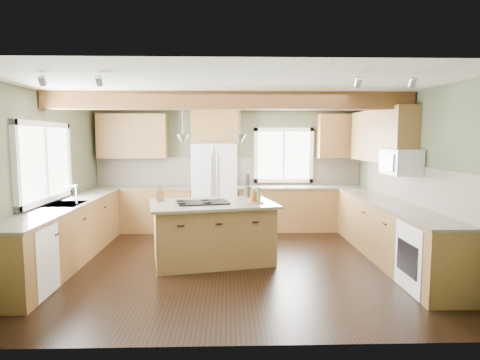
{
  "coord_description": "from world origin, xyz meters",
  "views": [
    {
      "loc": [
        -0.02,
        -6.01,
        1.91
      ],
      "look_at": [
        0.16,
        0.3,
        1.25
      ],
      "focal_mm": 30.0,
      "sensor_mm": 36.0,
      "label": 1
    }
  ],
  "objects": [
    {
      "name": "floor",
      "position": [
        0.0,
        0.0,
        0.0
      ],
      "size": [
        5.6,
        5.6,
        0.0
      ],
      "primitive_type": "plane",
      "color": "black",
      "rests_on": "ground"
    },
    {
      "name": "ceiling",
      "position": [
        0.0,
        0.0,
        2.6
      ],
      "size": [
        5.6,
        5.6,
        0.0
      ],
      "primitive_type": "plane",
      "rotation": [
        3.14,
        0.0,
        0.0
      ],
      "color": "silver",
      "rests_on": "wall_back"
    },
    {
      "name": "wall_back",
      "position": [
        0.0,
        2.5,
        1.3
      ],
      "size": [
        5.6,
        0.0,
        5.6
      ],
      "primitive_type": "plane",
      "rotation": [
        1.57,
        0.0,
        0.0
      ],
      "color": "#4C573D",
      "rests_on": "ground"
    },
    {
      "name": "wall_left",
      "position": [
        -2.8,
        0.0,
        1.3
      ],
      "size": [
        0.0,
        5.0,
        5.0
      ],
      "primitive_type": "plane",
      "rotation": [
        1.57,
        0.0,
        1.57
      ],
      "color": "#4C573D",
      "rests_on": "ground"
    },
    {
      "name": "wall_right",
      "position": [
        2.8,
        0.0,
        1.3
      ],
      "size": [
        0.0,
        5.0,
        5.0
      ],
      "primitive_type": "plane",
      "rotation": [
        1.57,
        0.0,
        -1.57
      ],
      "color": "#4C573D",
      "rests_on": "ground"
    },
    {
      "name": "ceiling_beam",
      "position": [
        0.0,
        0.1,
        2.47
      ],
      "size": [
        5.55,
        0.26,
        0.26
      ],
      "primitive_type": "cube",
      "color": "brown",
      "rests_on": "ceiling"
    },
    {
      "name": "soffit_trim",
      "position": [
        0.0,
        2.4,
        2.54
      ],
      "size": [
        5.55,
        0.2,
        0.1
      ],
      "primitive_type": "cube",
      "color": "brown",
      "rests_on": "ceiling"
    },
    {
      "name": "backsplash_back",
      "position": [
        0.0,
        2.48,
        1.21
      ],
      "size": [
        5.58,
        0.03,
        0.58
      ],
      "primitive_type": "cube",
      "color": "brown",
      "rests_on": "wall_back"
    },
    {
      "name": "backsplash_right",
      "position": [
        2.78,
        0.05,
        1.21
      ],
      "size": [
        0.03,
        3.7,
        0.58
      ],
      "primitive_type": "cube",
      "color": "brown",
      "rests_on": "wall_right"
    },
    {
      "name": "base_cab_back_left",
      "position": [
        -1.79,
        2.2,
        0.44
      ],
      "size": [
        2.02,
        0.6,
        0.88
      ],
      "primitive_type": "cube",
      "color": "brown",
      "rests_on": "floor"
    },
    {
      "name": "counter_back_left",
      "position": [
        -1.79,
        2.2,
        0.9
      ],
      "size": [
        2.06,
        0.64,
        0.04
      ],
      "primitive_type": "cube",
      "color": "#494235",
      "rests_on": "base_cab_back_left"
    },
    {
      "name": "base_cab_back_right",
      "position": [
        1.49,
        2.2,
        0.44
      ],
      "size": [
        2.62,
        0.6,
        0.88
      ],
      "primitive_type": "cube",
      "color": "brown",
      "rests_on": "floor"
    },
    {
      "name": "counter_back_right",
      "position": [
        1.49,
        2.2,
        0.9
      ],
      "size": [
        2.66,
        0.64,
        0.04
      ],
      "primitive_type": "cube",
      "color": "#494235",
      "rests_on": "base_cab_back_right"
    },
    {
      "name": "base_cab_left",
      "position": [
        -2.5,
        0.05,
        0.44
      ],
      "size": [
        0.6,
        3.7,
        0.88
      ],
      "primitive_type": "cube",
      "color": "brown",
      "rests_on": "floor"
    },
    {
      "name": "counter_left",
      "position": [
        -2.5,
        0.05,
        0.9
      ],
      "size": [
        0.64,
        3.74,
        0.04
      ],
      "primitive_type": "cube",
      "color": "#494235",
      "rests_on": "base_cab_left"
    },
    {
      "name": "base_cab_right",
      "position": [
        2.5,
        0.05,
        0.44
      ],
      "size": [
        0.6,
        3.7,
        0.88
      ],
      "primitive_type": "cube",
      "color": "brown",
      "rests_on": "floor"
    },
    {
      "name": "counter_right",
      "position": [
        2.5,
        0.05,
        0.9
      ],
      "size": [
        0.64,
        3.74,
        0.04
      ],
      "primitive_type": "cube",
      "color": "#494235",
      "rests_on": "base_cab_right"
    },
    {
      "name": "upper_cab_back_left",
      "position": [
        -1.99,
        2.33,
        1.95
      ],
      "size": [
        1.4,
        0.35,
        0.9
      ],
      "primitive_type": "cube",
      "color": "brown",
      "rests_on": "wall_back"
    },
    {
      "name": "upper_cab_over_fridge",
      "position": [
        -0.3,
        2.33,
        2.15
      ],
      "size": [
        0.96,
        0.35,
        0.7
      ],
      "primitive_type": "cube",
      "color": "brown",
      "rests_on": "wall_back"
    },
    {
      "name": "upper_cab_right",
      "position": [
        2.62,
        0.9,
        1.95
      ],
      "size": [
        0.35,
        2.2,
        0.9
      ],
      "primitive_type": "cube",
      "color": "brown",
      "rests_on": "wall_right"
    },
    {
      "name": "upper_cab_back_corner",
      "position": [
        2.3,
        2.33,
        1.95
      ],
      "size": [
        0.9,
        0.35,
        0.9
      ],
      "primitive_type": "cube",
      "color": "brown",
      "rests_on": "wall_back"
    },
    {
      "name": "window_left",
      "position": [
        -2.78,
        0.05,
        1.55
      ],
      "size": [
        0.04,
        1.6,
        1.05
      ],
      "primitive_type": "cube",
      "color": "white",
      "rests_on": "wall_left"
    },
    {
      "name": "window_back",
      "position": [
        1.15,
        2.48,
        1.55
      ],
      "size": [
        1.1,
        0.04,
        1.0
      ],
      "primitive_type": "cube",
      "color": "white",
      "rests_on": "wall_back"
    },
    {
      "name": "sink",
      "position": [
        -2.5,
        0.05,
        0.91
      ],
      "size": [
        0.5,
        0.65,
        0.03
      ],
      "primitive_type": "cube",
      "color": "#262628",
      "rests_on": "counter_left"
    },
    {
      "name": "faucet",
      "position": [
        -2.32,
        0.05,
        1.05
      ],
      "size": [
        0.02,
        0.02,
        0.28
      ],
      "primitive_type": "cylinder",
      "color": "#B2B2B7",
      "rests_on": "sink"
    },
    {
      "name": "dishwasher",
      "position": [
        -2.49,
        -1.25,
        0.43
      ],
      "size": [
        0.6,
        0.6,
        0.84
      ],
      "primitive_type": "cube",
      "color": "white",
      "rests_on": "floor"
    },
    {
      "name": "oven",
      "position": [
        2.49,
        -1.25,
        0.43
      ],
      "size": [
        0.6,
        0.72,
        0.84
      ],
      "primitive_type": "cube",
      "color": "white",
      "rests_on": "floor"
    },
    {
      "name": "microwave",
      "position": [
        2.58,
        -0.05,
        1.55
      ],
      "size": [
        0.4,
        0.7,
        0.38
      ],
      "primitive_type": "cube",
      "color": "white",
      "rests_on": "wall_right"
    },
    {
      "name": "pendant_left",
      "position": [
        -0.7,
        0.01,
        1.88
      ],
      "size": [
        0.18,
        0.18,
        0.16
      ],
      "primitive_type": "cone",
      "rotation": [
        3.14,
        0.0,
        0.0
      ],
      "color": "#B2B2B7",
      "rests_on": "ceiling"
    },
    {
      "name": "pendant_right",
      "position": [
        0.16,
        0.19,
        1.88
      ],
      "size": [
        0.18,
        0.18,
        0.16
      ],
      "primitive_type": "cone",
      "rotation": [
        3.14,
        0.0,
        0.0
      ],
      "color": "#B2B2B7",
      "rests_on": "ceiling"
    },
    {
      "name": "refrigerator",
      "position": [
        -0.3,
        2.12,
        0.9
      ],
      "size": [
        0.9,
        0.74,
        1.8
      ],
      "primitive_type": "cube",
      "color": "silver",
      "rests_on": "floor"
    },
    {
      "name": "island",
      "position": [
        -0.27,
        0.1,
        0.44
      ],
      "size": [
        1.94,
        1.42,
        0.88
      ],
      "primitive_type": "cube",
      "rotation": [
        0.0,
        0.0,
        0.21
      ],
      "color": "brown",
      "rests_on": "floor"
    },
    {
      "name": "island_top",
      "position": [
        -0.27,
        0.1,
        0.9
      ],
      "size": [
        2.08,
        1.56,
        0.04
      ],
      "primitive_type": "cube",
      "rotation": [
        0.0,
        0.0,
        0.21
      ],
      "color": "#494235",
      "rests_on": "island"
    },
    {
      "name": "cooktop",
      "position": [
        -0.41,
        0.07,
        0.93
      ],
      "size": [
        0.85,
        0.66,
        0.02
      ],
      "primitive_type": "cube",
      "rotation": [
        0.0,
        0.0,
        0.21
      ],
      "color": "black",
      "rests_on": "island_top"
    },
    {
      "name": "knife_block",
      "position": [
        -1.09,
        0.22,
        1.01
      ],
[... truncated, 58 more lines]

